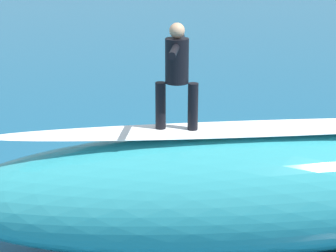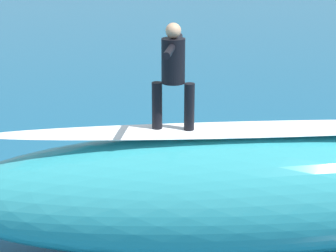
{
  "view_description": "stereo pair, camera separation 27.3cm",
  "coord_description": "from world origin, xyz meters",
  "px_view_note": "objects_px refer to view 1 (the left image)",
  "views": [
    {
      "loc": [
        4.49,
        9.69,
        4.72
      ],
      "look_at": [
        0.54,
        0.8,
        1.41
      ],
      "focal_mm": 62.7,
      "sensor_mm": 36.0,
      "label": 1
    },
    {
      "loc": [
        4.23,
        9.8,
        4.72
      ],
      "look_at": [
        0.54,
        0.8,
        1.41
      ],
      "focal_mm": 62.7,
      "sensor_mm": 36.0,
      "label": 2
    }
  ],
  "objects_px": {
    "surfboard_riding": "(177,132)",
    "surfer_riding": "(177,69)",
    "surfboard_paddling": "(162,159)",
    "surfer_paddling": "(158,150)"
  },
  "relations": [
    {
      "from": "surfboard_riding",
      "to": "surfer_riding",
      "type": "relative_size",
      "value": 1.45
    },
    {
      "from": "surfboard_riding",
      "to": "surfboard_paddling",
      "type": "height_order",
      "value": "surfboard_riding"
    },
    {
      "from": "surfboard_riding",
      "to": "surfer_paddling",
      "type": "bearing_deg",
      "value": -78.96
    },
    {
      "from": "surfer_riding",
      "to": "surfboard_paddling",
      "type": "distance_m",
      "value": 4.57
    },
    {
      "from": "surfer_paddling",
      "to": "surfboard_paddling",
      "type": "bearing_deg",
      "value": 0.0
    },
    {
      "from": "surfboard_riding",
      "to": "surfer_paddling",
      "type": "distance_m",
      "value": 4.09
    },
    {
      "from": "surfboard_riding",
      "to": "surfboard_paddling",
      "type": "bearing_deg",
      "value": -80.13
    },
    {
      "from": "surfboard_riding",
      "to": "surfer_paddling",
      "type": "relative_size",
      "value": 1.3
    },
    {
      "from": "surfer_riding",
      "to": "surfboard_paddling",
      "type": "relative_size",
      "value": 0.78
    },
    {
      "from": "surfer_paddling",
      "to": "surfboard_riding",
      "type": "bearing_deg",
      "value": -34.19
    }
  ]
}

